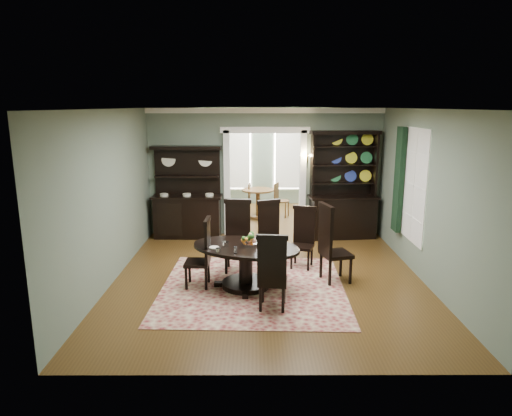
{
  "coord_description": "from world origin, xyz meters",
  "views": [
    {
      "loc": [
        -0.23,
        -7.73,
        3.06
      ],
      "look_at": [
        -0.21,
        0.6,
        1.18
      ],
      "focal_mm": 32.0,
      "sensor_mm": 36.0,
      "label": 1
    }
  ],
  "objects_px": {
    "parlor_table": "(258,199)",
    "sideboard": "(188,206)",
    "dining_table": "(246,259)",
    "welsh_dresser": "(343,199)"
  },
  "relations": [
    {
      "from": "parlor_table",
      "to": "sideboard",
      "type": "bearing_deg",
      "value": -132.3
    },
    {
      "from": "dining_table",
      "to": "sideboard",
      "type": "relative_size",
      "value": 1.03
    },
    {
      "from": "dining_table",
      "to": "parlor_table",
      "type": "xyz_separation_m",
      "value": [
        0.24,
        4.94,
        0.01
      ]
    },
    {
      "from": "sideboard",
      "to": "parlor_table",
      "type": "height_order",
      "value": "sideboard"
    },
    {
      "from": "welsh_dresser",
      "to": "sideboard",
      "type": "bearing_deg",
      "value": 174.09
    },
    {
      "from": "sideboard",
      "to": "parlor_table",
      "type": "relative_size",
      "value": 2.46
    },
    {
      "from": "parlor_table",
      "to": "dining_table",
      "type": "bearing_deg",
      "value": -92.74
    },
    {
      "from": "sideboard",
      "to": "welsh_dresser",
      "type": "relative_size",
      "value": 0.86
    },
    {
      "from": "welsh_dresser",
      "to": "parlor_table",
      "type": "height_order",
      "value": "welsh_dresser"
    },
    {
      "from": "dining_table",
      "to": "parlor_table",
      "type": "distance_m",
      "value": 4.95
    }
  ]
}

